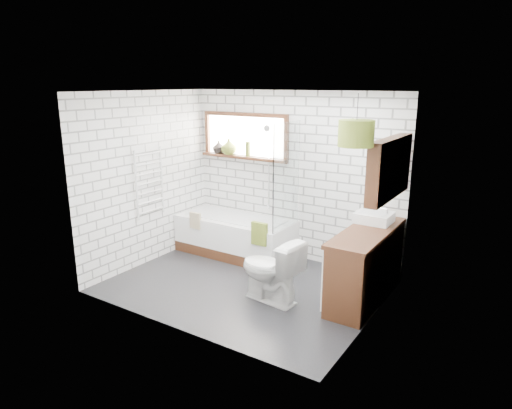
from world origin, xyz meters
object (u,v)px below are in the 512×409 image
Objects in this scene: vanity at (366,265)px; basin at (374,217)px; toilet at (270,270)px; pendant at (356,133)px; bathtub at (236,236)px.

basin reaches higher than vanity.
toilet is 2.19× the size of pendant.
vanity reaches higher than toilet.
toilet is (-0.90, -1.05, -0.55)m from basin.
vanity is at bearing 131.98° from toilet.
bathtub is at bearing 156.47° from pendant.
bathtub is 4.12× the size of basin.
toilet is 1.95m from pendant.
basin reaches higher than toilet.
basin is 1.48m from toilet.
toilet is (-0.96, -0.68, -0.04)m from vanity.
vanity is 1.76m from pendant.
pendant is at bearing -90.05° from vanity.
bathtub is at bearing 179.54° from basin.
bathtub is 1.66m from toilet.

